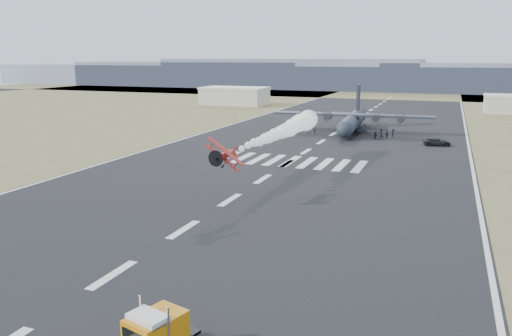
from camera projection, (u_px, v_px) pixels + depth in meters
The scene contains 20 objects.
ground at pixel (113, 275), 41.57m from camera, with size 500.00×500.00×0.00m, color black.
scrub_far at pixel (397, 94), 251.02m from camera, with size 500.00×80.00×0.00m, color brown.
runway_markings at pixel (306, 151), 96.21m from camera, with size 60.00×260.00×0.01m, color silver, non-canonical shape.
ridge_seg_a at pixel (112, 74), 345.55m from camera, with size 150.00×50.00×13.00m, color slate.
ridge_seg_b at pixel (195, 74), 322.46m from camera, with size 150.00×50.00×15.00m, color slate.
ridge_seg_c at pixel (291, 73), 299.37m from camera, with size 150.00×50.00×17.00m, color slate.
ridge_seg_d at pixel (403, 78), 276.93m from camera, with size 150.00×50.00×13.00m, color slate.
hangar_left at pixel (235, 96), 191.18m from camera, with size 24.50×14.50×6.70m.
aerobatic_biplane at pixel (224, 155), 60.49m from camera, with size 4.66×4.94×4.17m.
smoke_trail at pixel (296, 125), 85.26m from camera, with size 3.47×34.09×3.47m.
transport_aircraft at pixel (353, 120), 121.72m from camera, with size 38.12×31.36×11.00m.
support_vehicle at pixel (437, 142), 102.54m from camera, with size 2.50×5.42×1.51m, color black.
crew_a at pixel (344, 131), 118.08m from camera, with size 0.57×0.47×1.56m, color black.
crew_b at pixel (381, 133), 113.80m from camera, with size 0.86×0.53×1.77m, color black.
crew_c at pixel (393, 133), 113.71m from camera, with size 1.17×0.54×1.81m, color black.
crew_d at pixel (387, 135), 111.00m from camera, with size 1.02×0.52×1.74m, color black.
crew_e at pixel (308, 127), 122.93m from camera, with size 0.85×0.52×1.74m, color black.
crew_f at pixel (375, 135), 110.98m from camera, with size 1.49×0.48×1.61m, color black.
crew_g at pixel (315, 130), 118.53m from camera, with size 0.57×0.47×1.58m, color black.
crew_h at pixel (357, 132), 114.44m from camera, with size 0.92×0.57×1.89m, color black.
Camera 1 is at (25.10, -31.74, 17.71)m, focal length 35.00 mm.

